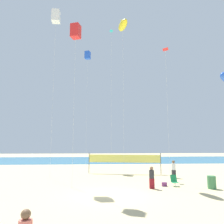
% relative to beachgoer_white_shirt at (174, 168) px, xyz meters
% --- Properties ---
extents(ground_plane, '(120.00, 120.00, 0.00)m').
position_rel_beachgoer_white_shirt_xyz_m(ground_plane, '(-6.96, -7.11, -0.94)').
color(ground_plane, '#D1BC89').
extents(ocean_band, '(120.00, 20.00, 0.01)m').
position_rel_beachgoer_white_shirt_xyz_m(ocean_band, '(-6.96, 24.84, -0.94)').
color(ocean_band, teal).
rests_on(ocean_band, ground).
extents(beachgoer_white_shirt, '(0.40, 0.40, 1.77)m').
position_rel_beachgoer_white_shirt_xyz_m(beachgoer_white_shirt, '(0.00, 0.00, 0.00)').
color(beachgoer_white_shirt, '#2D2D33').
rests_on(beachgoer_white_shirt, ground).
extents(beachgoer_charcoal_shirt, '(0.39, 0.39, 1.71)m').
position_rel_beachgoer_white_shirt_xyz_m(beachgoer_charcoal_shirt, '(-3.57, -5.12, -0.03)').
color(beachgoer_charcoal_shirt, maroon).
rests_on(beachgoer_charcoal_shirt, ground).
extents(folding_beach_chair, '(0.52, 0.65, 0.89)m').
position_rel_beachgoer_white_shirt_xyz_m(folding_beach_chair, '(-1.45, -4.21, -0.48)').
color(folding_beach_chair, '#1E8C4C').
rests_on(folding_beach_chair, ground).
extents(trash_barrel, '(0.65, 0.65, 0.98)m').
position_rel_beachgoer_white_shirt_xyz_m(trash_barrel, '(1.12, -5.48, -0.45)').
color(trash_barrel, '#3F7F4C').
rests_on(trash_barrel, ground).
extents(volleyball_net, '(8.36, 1.71, 2.40)m').
position_rel_beachgoer_white_shirt_xyz_m(volleyball_net, '(-4.73, 3.40, 0.70)').
color(volleyball_net, '#4C4C51').
rests_on(volleyball_net, ground).
extents(beach_handbag, '(0.40, 0.20, 0.32)m').
position_rel_beachgoer_white_shirt_xyz_m(beach_handbag, '(-2.31, -4.26, -0.78)').
color(beach_handbag, '#7A3872').
rests_on(beach_handbag, ground).
extents(kite_red_box, '(0.95, 0.95, 13.83)m').
position_rel_beachgoer_white_shirt_xyz_m(kite_red_box, '(-9.87, -4.65, 12.27)').
color(kite_red_box, silver).
rests_on(kite_red_box, ground).
extents(kite_yellow_inflatable, '(1.19, 2.43, 17.31)m').
position_rel_beachgoer_white_shirt_xyz_m(kite_yellow_inflatable, '(-5.16, 0.10, 15.71)').
color(kite_yellow_inflatable, silver).
rests_on(kite_yellow_inflatable, ground).
extents(kite_white_box, '(0.87, 0.87, 18.21)m').
position_rel_beachgoer_white_shirt_xyz_m(kite_white_box, '(-12.63, 0.22, 16.56)').
color(kite_white_box, silver).
rests_on(kite_white_box, ground).
extents(kite_red_diamond, '(0.68, 0.69, 12.68)m').
position_rel_beachgoer_white_shirt_xyz_m(kite_red_diamond, '(-1.43, -3.07, 11.31)').
color(kite_red_diamond, silver).
rests_on(kite_red_diamond, ground).
extents(kite_cyan_diamond, '(0.50, 0.50, 19.07)m').
position_rel_beachgoer_white_shirt_xyz_m(kite_cyan_diamond, '(-6.11, 5.62, 16.60)').
color(kite_cyan_diamond, silver).
rests_on(kite_cyan_diamond, ground).
extents(kite_blue_box, '(0.96, 0.96, 17.74)m').
position_rel_beachgoer_white_shirt_xyz_m(kite_blue_box, '(-9.56, 10.05, 16.18)').
color(kite_blue_box, silver).
rests_on(kite_blue_box, ground).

